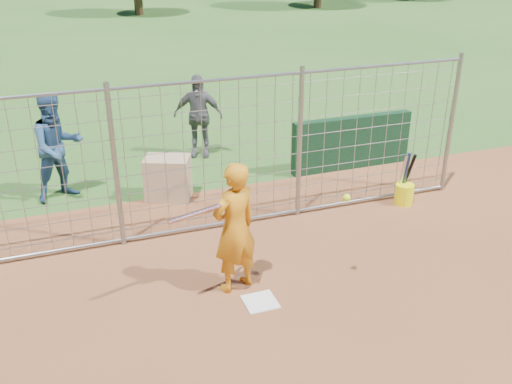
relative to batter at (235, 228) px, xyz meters
name	(u,v)px	position (x,y,z in m)	size (l,w,h in m)	color
ground	(255,294)	(0.20, -0.26, -0.93)	(100.00, 100.00, 0.00)	#2D591E
home_plate	(260,302)	(0.20, -0.46, -0.92)	(0.43, 0.43, 0.02)	silver
dugout_wall	(352,143)	(3.60, 3.34, -0.38)	(2.60, 0.20, 1.10)	#11381E
batter	(235,228)	(0.00, 0.00, 0.00)	(0.68, 0.45, 1.87)	orange
bystander_a	(58,147)	(-2.09, 3.87, 0.06)	(0.96, 0.75, 1.98)	navy
bystander_b	(198,116)	(0.82, 5.11, -0.03)	(1.05, 0.44, 1.80)	#56565B
equipment_bin	(168,178)	(-0.27, 3.17, -0.53)	(0.80, 0.55, 0.80)	tan
equipment_in_play	(236,209)	(-0.06, -0.26, 0.42)	(2.38, 0.48, 0.10)	silver
bucket_with_bats	(404,191)	(3.68, 1.50, -0.69)	(0.34, 0.37, 0.98)	#FFFB0D
backstop_fence	(212,158)	(0.20, 1.74, 0.32)	(9.08, 0.08, 2.60)	gray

